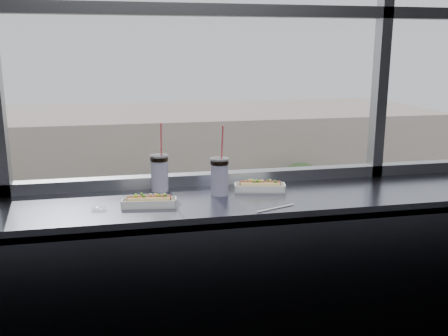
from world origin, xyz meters
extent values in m
plane|color=black|center=(0.00, 1.50, 0.55)|extent=(6.00, 0.00, 6.00)
cube|color=slate|center=(0.00, 1.23, 1.07)|extent=(6.00, 0.55, 0.06)
cube|color=slate|center=(0.00, 0.97, 0.55)|extent=(6.00, 0.04, 1.04)
cube|color=white|center=(-0.31, 1.16, 1.10)|extent=(0.26, 0.11, 0.01)
cube|color=white|center=(-0.31, 1.16, 1.12)|extent=(0.26, 0.11, 0.03)
cylinder|color=tan|center=(-0.31, 1.16, 1.13)|extent=(0.20, 0.07, 0.04)
cylinder|color=brown|center=(-0.31, 1.16, 1.14)|extent=(0.20, 0.05, 0.03)
cube|color=white|center=(0.26, 1.30, 1.10)|extent=(0.27, 0.14, 0.01)
cube|color=white|center=(0.26, 1.30, 1.12)|extent=(0.27, 0.14, 0.03)
cylinder|color=tan|center=(0.26, 1.30, 1.13)|extent=(0.20, 0.09, 0.04)
cylinder|color=brown|center=(0.26, 1.30, 1.14)|extent=(0.21, 0.07, 0.03)
cylinder|color=white|center=(-0.24, 1.42, 1.19)|extent=(0.09, 0.09, 0.18)
cylinder|color=black|center=(-0.24, 1.42, 1.27)|extent=(0.09, 0.09, 0.02)
cylinder|color=silver|center=(-0.24, 1.42, 1.28)|extent=(0.10, 0.10, 0.01)
cylinder|color=#ED4752|center=(-0.23, 1.42, 1.36)|extent=(0.01, 0.05, 0.19)
cylinder|color=white|center=(0.05, 1.29, 1.19)|extent=(0.09, 0.09, 0.18)
cylinder|color=black|center=(0.05, 1.29, 1.27)|extent=(0.09, 0.09, 0.02)
cylinder|color=silver|center=(0.05, 1.29, 1.28)|extent=(0.10, 0.10, 0.01)
cylinder|color=#ED4752|center=(0.06, 1.28, 1.36)|extent=(0.01, 0.05, 0.19)
cylinder|color=white|center=(0.25, 1.01, 1.10)|extent=(0.20, 0.08, 0.01)
ellipsoid|color=silver|center=(-0.54, 1.15, 1.11)|extent=(0.09, 0.06, 0.02)
plane|color=gray|center=(0.00, 45.00, -11.00)|extent=(120.00, 120.00, 0.00)
cube|color=black|center=(0.00, 21.50, -10.97)|extent=(80.00, 10.00, 0.06)
cube|color=gray|center=(0.00, 29.50, -10.98)|extent=(80.00, 6.00, 0.04)
cube|color=#AE9C8C|center=(0.00, 39.50, -7.00)|extent=(50.00, 14.00, 8.00)
imported|color=silver|center=(6.98, 17.50, -9.90)|extent=(3.06, 6.43, 2.08)
imported|color=#B6BBA2|center=(13.65, 25.50, -9.96)|extent=(2.92, 6.05, 1.95)
imported|color=maroon|center=(0.11, 25.50, -9.81)|extent=(3.44, 7.01, 2.26)
imported|color=navy|center=(12.68, 17.50, -9.90)|extent=(3.36, 6.52, 2.08)
imported|color=#66605B|center=(-1.99, 29.45, -9.96)|extent=(0.89, 0.66, 1.99)
imported|color=#66605B|center=(-5.26, 30.66, -9.89)|extent=(0.71, 0.95, 2.14)
imported|color=#66605B|center=(7.65, 30.48, -9.81)|extent=(0.76, 1.02, 2.29)
imported|color=#66605B|center=(6.87, 30.11, -9.86)|extent=(0.98, 0.74, 2.21)
cylinder|color=#47382B|center=(1.15, 29.50, -9.77)|extent=(0.25, 0.25, 2.46)
sphere|color=#42622B|center=(1.15, 29.50, -7.51)|extent=(3.28, 3.28, 3.28)
cylinder|color=#47382B|center=(11.33, 29.50, -9.68)|extent=(0.26, 0.26, 2.63)
sphere|color=#42622B|center=(11.33, 29.50, -7.27)|extent=(3.51, 3.51, 3.51)
camera|label=1|loc=(-0.43, -1.07, 1.80)|focal=40.00mm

